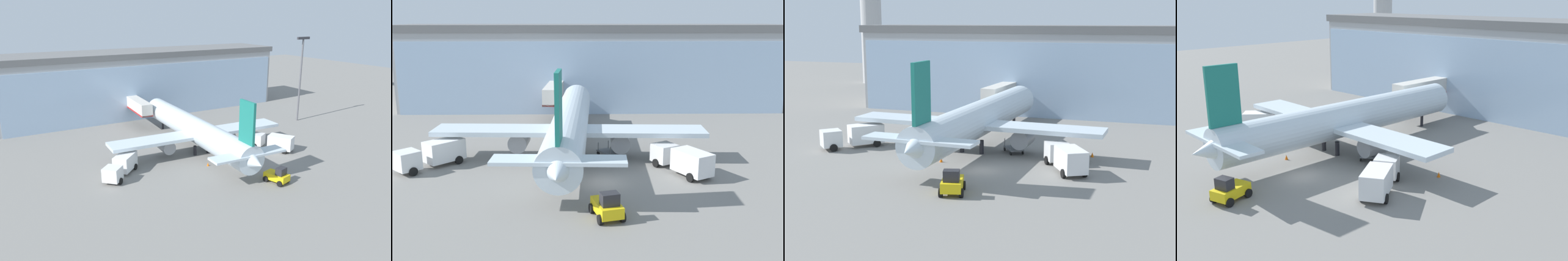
% 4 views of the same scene
% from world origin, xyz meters
% --- Properties ---
extents(ground, '(240.00, 240.00, 0.00)m').
position_xyz_m(ground, '(0.00, 0.00, 0.00)').
color(ground, gray).
extents(terminal_building, '(64.95, 13.86, 14.18)m').
position_xyz_m(terminal_building, '(-0.00, 38.39, 7.09)').
color(terminal_building, '#9F9F9F').
rests_on(terminal_building, ground).
extents(jet_bridge, '(2.97, 13.06, 5.50)m').
position_xyz_m(jet_bridge, '(-6.00, 28.56, 4.13)').
color(jet_bridge, beige).
rests_on(jet_bridge, ground).
extents(airplane, '(30.04, 36.85, 11.39)m').
position_xyz_m(airplane, '(-3.34, 8.86, 3.57)').
color(airplane, silver).
rests_on(airplane, ground).
extents(catering_truck, '(6.64, 6.79, 2.65)m').
position_xyz_m(catering_truck, '(-17.73, 5.07, 1.47)').
color(catering_truck, silver).
rests_on(catering_truck, ground).
extents(fuel_truck, '(5.50, 7.44, 2.65)m').
position_xyz_m(fuel_truck, '(8.16, 2.57, 1.47)').
color(fuel_truck, silver).
rests_on(fuel_truck, ground).
extents(baggage_cart, '(2.89, 3.22, 1.50)m').
position_xyz_m(baggage_cart, '(1.11, 8.43, 0.50)').
color(baggage_cart, slate).
rests_on(baggage_cart, ground).
extents(pushback_tug, '(2.87, 3.56, 2.30)m').
position_xyz_m(pushback_tug, '(-0.12, -7.92, 0.97)').
color(pushback_tug, yellow).
rests_on(pushback_tug, ground).
extents(safety_cone_nose, '(0.36, 0.36, 0.55)m').
position_xyz_m(safety_cone_nose, '(-5.22, 1.84, 0.28)').
color(safety_cone_nose, orange).
rests_on(safety_cone_nose, ground).
extents(safety_cone_wingtip, '(0.36, 0.36, 0.55)m').
position_xyz_m(safety_cone_wingtip, '(10.02, 9.22, 0.28)').
color(safety_cone_wingtip, orange).
rests_on(safety_cone_wingtip, ground).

